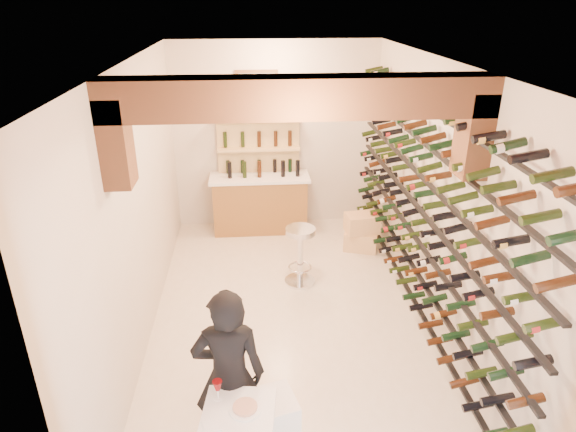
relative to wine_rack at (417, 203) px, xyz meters
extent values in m
plane|color=beige|center=(-1.53, 0.00, -1.55)|extent=(6.00, 6.00, 0.00)
cube|color=beige|center=(-1.53, 3.00, 0.05)|extent=(3.50, 0.02, 3.20)
cube|color=beige|center=(-1.53, -3.00, 0.05)|extent=(3.50, 0.02, 3.20)
cube|color=beige|center=(-3.28, 0.00, 0.05)|extent=(0.02, 6.00, 3.20)
cube|color=beige|center=(0.22, 0.00, 0.05)|extent=(0.02, 6.00, 3.20)
cube|color=#AB4D3C|center=(-1.53, 0.00, 1.65)|extent=(3.50, 6.00, 0.02)
cube|color=brown|center=(-1.53, -1.00, 1.47)|extent=(3.50, 0.35, 0.36)
cube|color=brown|center=(-3.16, -1.00, 1.10)|extent=(0.24, 0.35, 0.80)
cube|color=brown|center=(0.10, -1.00, 1.10)|extent=(0.24, 0.35, 0.80)
cube|color=black|center=(0.06, 0.00, -1.30)|extent=(0.06, 5.70, 0.03)
cube|color=black|center=(0.06, 0.00, -0.90)|extent=(0.06, 5.70, 0.03)
cube|color=black|center=(0.06, 0.00, -0.50)|extent=(0.06, 5.70, 0.03)
cube|color=black|center=(0.06, 0.00, -0.10)|extent=(0.06, 5.70, 0.03)
cube|color=black|center=(0.06, 0.00, 0.30)|extent=(0.06, 5.70, 0.03)
cube|color=black|center=(0.06, 0.00, 0.70)|extent=(0.06, 5.70, 0.03)
cube|color=black|center=(0.06, 0.00, 1.10)|extent=(0.06, 5.70, 0.03)
cube|color=olive|center=(-1.83, 2.65, -1.07)|extent=(1.60, 0.55, 0.96)
cube|color=white|center=(-1.83, 2.65, -0.56)|extent=(1.70, 0.62, 0.05)
cube|color=tan|center=(-1.83, 2.92, -0.55)|extent=(1.40, 0.10, 2.00)
cube|color=tan|center=(-1.83, 2.82, -1.10)|extent=(1.40, 0.28, 0.04)
cube|color=tan|center=(-1.83, 2.82, -0.60)|extent=(1.40, 0.28, 0.04)
cube|color=tan|center=(-1.83, 2.82, -0.10)|extent=(1.40, 0.28, 0.04)
cube|color=tan|center=(-1.83, 2.82, 0.40)|extent=(1.40, 0.28, 0.04)
cube|color=brown|center=(-1.83, 2.97, 0.90)|extent=(0.70, 0.04, 0.55)
cube|color=#99998C|center=(-1.83, 2.94, 0.90)|extent=(0.60, 0.01, 0.45)
cube|color=white|center=(-2.14, -2.40, -0.75)|extent=(0.64, 0.64, 0.05)
cube|color=white|center=(-2.34, -2.14, -1.16)|extent=(0.05, 0.05, 0.77)
cube|color=white|center=(-1.89, -2.20, -1.16)|extent=(0.05, 0.05, 0.77)
cylinder|color=white|center=(-2.09, -2.38, -0.71)|extent=(0.26, 0.26, 0.02)
cylinder|color=#BF7266|center=(-2.09, -2.38, -0.69)|extent=(0.20, 0.20, 0.02)
cube|color=white|center=(-2.34, -2.53, -0.71)|extent=(0.16, 0.16, 0.02)
cylinder|color=white|center=(-2.31, -2.24, -0.72)|extent=(0.08, 0.08, 0.00)
cylinder|color=white|center=(-2.31, -2.24, -0.67)|extent=(0.01, 0.01, 0.10)
cone|color=#5C070A|center=(-2.31, -2.24, -0.59)|extent=(0.08, 0.08, 0.09)
cube|color=white|center=(-1.86, -1.97, -1.29)|extent=(0.50, 0.50, 0.52)
imported|color=black|center=(-2.22, -2.03, -0.69)|extent=(0.63, 0.42, 1.72)
cylinder|color=silver|center=(-1.31, 0.83, -1.53)|extent=(0.45, 0.45, 0.03)
cylinder|color=silver|center=(-1.31, 0.83, -1.13)|extent=(0.09, 0.09, 0.78)
cylinder|color=silver|center=(-1.31, 0.83, -0.72)|extent=(0.42, 0.42, 0.08)
torus|color=silver|center=(-1.31, 0.83, -1.30)|extent=(0.34, 0.34, 0.03)
cube|color=#DDAF79|center=(-0.21, 1.78, -1.39)|extent=(0.62, 0.52, 0.32)
cube|color=#DDAF79|center=(-0.21, 1.78, -1.08)|extent=(0.56, 0.42, 0.30)
camera|label=1|loc=(-1.99, -5.37, 2.29)|focal=30.95mm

